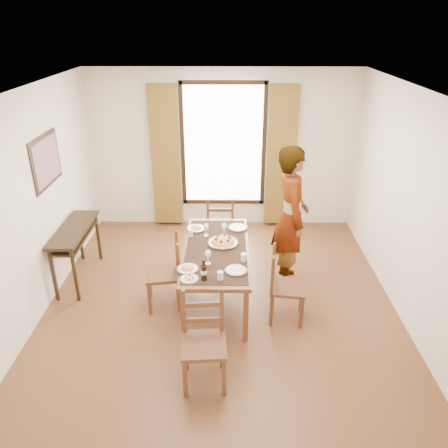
{
  "coord_description": "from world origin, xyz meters",
  "views": [
    {
      "loc": [
        0.09,
        -4.74,
        3.42
      ],
      "look_at": [
        0.04,
        0.32,
        1.0
      ],
      "focal_mm": 35.0,
      "sensor_mm": 36.0,
      "label": 1
    }
  ],
  "objects_px": {
    "dining_table": "(216,253)",
    "man": "(291,217)",
    "console_table": "(75,235)",
    "pasta_platter": "(223,240)"
  },
  "relations": [
    {
      "from": "dining_table",
      "to": "man",
      "type": "distance_m",
      "value": 1.13
    },
    {
      "from": "console_table",
      "to": "man",
      "type": "relative_size",
      "value": 0.61
    },
    {
      "from": "dining_table",
      "to": "man",
      "type": "relative_size",
      "value": 0.93
    },
    {
      "from": "pasta_platter",
      "to": "dining_table",
      "type": "bearing_deg",
      "value": -122.4
    },
    {
      "from": "console_table",
      "to": "dining_table",
      "type": "distance_m",
      "value": 2.03
    },
    {
      "from": "console_table",
      "to": "pasta_platter",
      "type": "height_order",
      "value": "pasta_platter"
    },
    {
      "from": "console_table",
      "to": "man",
      "type": "height_order",
      "value": "man"
    },
    {
      "from": "dining_table",
      "to": "pasta_platter",
      "type": "bearing_deg",
      "value": 57.6
    },
    {
      "from": "man",
      "to": "pasta_platter",
      "type": "distance_m",
      "value": 0.98
    },
    {
      "from": "man",
      "to": "console_table",
      "type": "bearing_deg",
      "value": 85.71
    }
  ]
}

